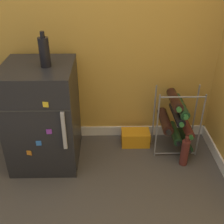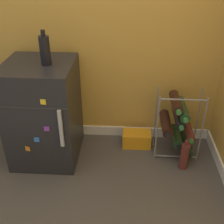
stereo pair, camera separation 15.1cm
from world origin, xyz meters
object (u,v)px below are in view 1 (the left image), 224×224
Objects in this scene: soda_box at (135,138)px; loose_bottle_floor at (185,152)px; mini_fridge at (43,115)px; fridge_top_bottle at (44,52)px; wine_rack at (177,120)px.

soda_box is 0.45m from loose_bottle_floor.
mini_fridge is 3.05× the size of loose_bottle_floor.
fridge_top_bottle is at bearing -165.10° from soda_box.
loose_bottle_floor is (0.04, -0.19, -0.18)m from wine_rack.
soda_box is at bearing 14.90° from fridge_top_bottle.
wine_rack is 2.34× the size of soda_box.
mini_fridge is 3.33× the size of fridge_top_bottle.
mini_fridge reaches higher than wine_rack.
soda_box is 1.01× the size of fridge_top_bottle.
soda_box is 0.93× the size of loose_bottle_floor.
mini_fridge is at bearing 174.21° from loose_bottle_floor.
loose_bottle_floor reaches higher than soda_box.
soda_box is 1.07m from fridge_top_bottle.
fridge_top_bottle is (-0.97, -0.09, 0.60)m from wine_rack.
loose_bottle_floor is at bearing -5.79° from mini_fridge.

